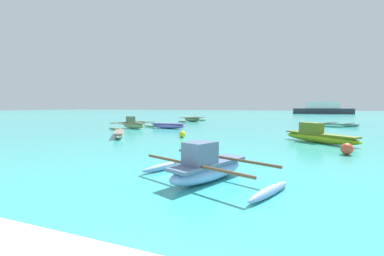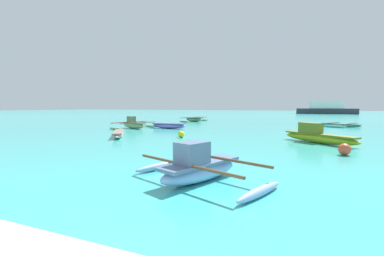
{
  "view_description": "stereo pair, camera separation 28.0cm",
  "coord_description": "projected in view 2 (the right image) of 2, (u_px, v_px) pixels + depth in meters",
  "views": [
    {
      "loc": [
        1.3,
        -1.51,
        1.84
      ],
      "look_at": [
        -5.46,
        16.04,
        0.25
      ],
      "focal_mm": 24.0,
      "sensor_mm": 36.0,
      "label": 1
    },
    {
      "loc": [
        1.56,
        -1.41,
        1.84
      ],
      "look_at": [
        -5.46,
        16.04,
        0.25
      ],
      "focal_mm": 24.0,
      "sensor_mm": 36.0,
      "label": 2
    }
  ],
  "objects": [
    {
      "name": "moored_boat_4",
      "position": [
        118.0,
        134.0,
        15.4
      ],
      "size": [
        2.23,
        2.9,
        0.35
      ],
      "rotation": [
        0.0,
        0.0,
        -0.97
      ],
      "color": "beige",
      "rests_on": "ground_plane"
    },
    {
      "name": "moored_boat_5",
      "position": [
        194.0,
        119.0,
        31.09
      ],
      "size": [
        2.44,
        4.34,
        0.54
      ],
      "rotation": [
        0.0,
        0.0,
        -0.27
      ],
      "color": "gray",
      "rests_on": "ground_plane"
    },
    {
      "name": "moored_boat_1",
      "position": [
        169.0,
        126.0,
        21.4
      ],
      "size": [
        3.05,
        0.82,
        0.43
      ],
      "rotation": [
        0.0,
        0.0,
        0.02
      ],
      "color": "#8D7CE1",
      "rests_on": "ground_plane"
    },
    {
      "name": "moored_boat_3",
      "position": [
        133.0,
        125.0,
        21.39
      ],
      "size": [
        2.87,
        4.06,
        1.01
      ],
      "rotation": [
        0.0,
        0.0,
        -0.34
      ],
      "color": "#95B276",
      "rests_on": "ground_plane"
    },
    {
      "name": "distant_ferry",
      "position": [
        326.0,
        109.0,
        62.49
      ],
      "size": [
        13.37,
        2.94,
        2.94
      ],
      "color": "#2D333D",
      "rests_on": "ground_plane"
    },
    {
      "name": "moored_boat_2",
      "position": [
        317.0,
        136.0,
        12.94
      ],
      "size": [
        3.48,
        3.07,
        1.0
      ],
      "rotation": [
        0.0,
        0.0,
        -0.7
      ],
      "color": "#9FB01D",
      "rests_on": "ground_plane"
    },
    {
      "name": "mooring_buoy_0",
      "position": [
        345.0,
        149.0,
        9.67
      ],
      "size": [
        0.45,
        0.45,
        0.45
      ],
      "color": "#E54C2D",
      "rests_on": "ground_plane"
    },
    {
      "name": "moored_boat_6",
      "position": [
        200.0,
        168.0,
        6.31
      ],
      "size": [
        3.81,
        2.84,
        1.0
      ],
      "rotation": [
        0.0,
        0.0,
        1.19
      ],
      "color": "#84A9E3",
      "rests_on": "ground_plane"
    },
    {
      "name": "mooring_buoy_1",
      "position": [
        181.0,
        134.0,
        15.14
      ],
      "size": [
        0.39,
        0.39,
        0.39
      ],
      "color": "yellow",
      "rests_on": "ground_plane"
    },
    {
      "name": "moored_boat_0",
      "position": [
        341.0,
        125.0,
        23.29
      ],
      "size": [
        3.52,
        3.83,
        0.34
      ],
      "rotation": [
        0.0,
        0.0,
        -0.54
      ],
      "color": "#5BAC9A",
      "rests_on": "ground_plane"
    }
  ]
}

